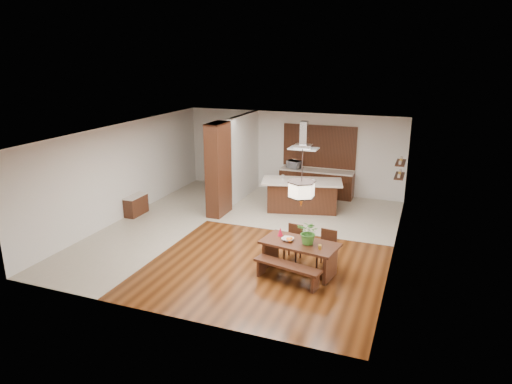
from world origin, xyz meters
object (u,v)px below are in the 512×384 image
at_px(hallway_console, 136,205).
at_px(island_cup, 314,180).
at_px(dining_chair_left, 293,243).
at_px(fruit_bowl, 288,239).
at_px(microwave, 294,164).
at_px(dining_table, 300,250).
at_px(range_hood, 304,135).
at_px(foliage_plant, 309,232).
at_px(dining_chair_right, 326,249).
at_px(dining_bench, 287,273).
at_px(kitchen_island, 302,195).
at_px(pendant_lantern, 302,179).

relative_size(hallway_console, island_cup, 7.76).
xyz_separation_m(dining_chair_left, fruit_bowl, (0.05, -0.60, 0.33)).
bearing_deg(microwave, island_cup, -35.77).
bearing_deg(dining_table, island_cup, 99.84).
height_order(fruit_bowl, range_hood, range_hood).
bearing_deg(foliage_plant, dining_chair_right, 56.94).
height_order(dining_bench, foliage_plant, foliage_plant).
xyz_separation_m(dining_table, range_hood, (-1.08, 4.18, 1.93)).
xyz_separation_m(foliage_plant, kitchen_island, (-1.30, 4.19, -0.48)).
height_order(dining_bench, fruit_bowl, fruit_bowl).
distance_m(dining_chair_left, foliage_plant, 1.01).
height_order(fruit_bowl, kitchen_island, kitchen_island).
distance_m(hallway_console, range_hood, 5.69).
height_order(dining_chair_right, range_hood, range_hood).
distance_m(foliage_plant, microwave, 6.31).
distance_m(hallway_console, foliage_plant, 6.42).
distance_m(range_hood, island_cup, 1.44).
xyz_separation_m(dining_table, microwave, (-1.88, 5.93, 0.55)).
distance_m(dining_chair_left, island_cup, 3.59).
bearing_deg(dining_bench, microwave, 105.14).
distance_m(dining_bench, dining_chair_right, 1.26).
xyz_separation_m(range_hood, microwave, (-0.79, 1.75, -1.38)).
relative_size(dining_table, dining_bench, 1.19).
height_order(hallway_console, kitchen_island, kitchen_island).
xyz_separation_m(foliage_plant, island_cup, (-0.92, 4.12, 0.06)).
bearing_deg(pendant_lantern, range_hood, 104.55).
height_order(dining_chair_left, fruit_bowl, dining_chair_left).
distance_m(dining_chair_right, pendant_lantern, 1.93).
xyz_separation_m(hallway_console, pendant_lantern, (5.86, -1.96, 1.93)).
xyz_separation_m(dining_chair_left, kitchen_island, (-0.74, 3.58, 0.10)).
height_order(pendant_lantern, kitchen_island, pendant_lantern).
relative_size(fruit_bowl, range_hood, 0.30).
height_order(hallway_console, range_hood, range_hood).
height_order(hallway_console, microwave, microwave).
xyz_separation_m(dining_table, fruit_bowl, (-0.29, 0.00, 0.23)).
distance_m(dining_chair_left, pendant_lantern, 1.94).
distance_m(dining_chair_right, range_hood, 4.53).
bearing_deg(dining_chair_right, dining_chair_left, 177.11).
height_order(pendant_lantern, microwave, pendant_lantern).
relative_size(dining_bench, dining_chair_right, 1.76).
relative_size(dining_chair_right, microwave, 1.81).
height_order(dining_bench, kitchen_island, kitchen_island).
height_order(foliage_plant, kitchen_island, foliage_plant).
height_order(dining_chair_right, kitchen_island, kitchen_island).
bearing_deg(foliage_plant, kitchen_island, 107.19).
relative_size(dining_bench, pendant_lantern, 1.20).
bearing_deg(dining_chair_left, foliage_plant, -41.20).
xyz_separation_m(foliage_plant, microwave, (-2.09, 5.95, 0.07)).
height_order(hallway_console, island_cup, island_cup).
xyz_separation_m(dining_table, dining_bench, (-0.10, -0.62, -0.31)).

